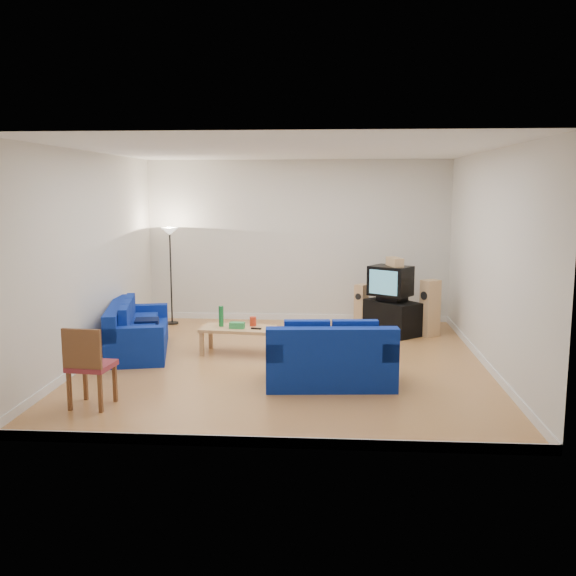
# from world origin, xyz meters

# --- Properties ---
(room) EXTENTS (6.01, 6.51, 3.21)m
(room) POSITION_xyz_m (0.00, 0.00, 1.54)
(room) COLOR #9A5F2F
(room) RESTS_ON ground
(sofa_three_seat) EXTENTS (1.32, 2.20, 0.79)m
(sofa_three_seat) POSITION_xyz_m (-2.51, 0.49, 0.29)
(sofa_three_seat) COLOR navy
(sofa_three_seat) RESTS_ON ground
(sofa_loveseat) EXTENTS (1.80, 1.10, 0.86)m
(sofa_loveseat) POSITION_xyz_m (0.67, -1.06, 0.33)
(sofa_loveseat) COLOR navy
(sofa_loveseat) RESTS_ON ground
(coffee_table) EXTENTS (1.24, 0.71, 0.43)m
(coffee_table) POSITION_xyz_m (-0.81, 0.53, 0.38)
(coffee_table) COLOR tan
(coffee_table) RESTS_ON ground
(bottle) EXTENTS (0.09, 0.09, 0.33)m
(bottle) POSITION_xyz_m (-1.10, 0.59, 0.60)
(bottle) COLOR #197233
(bottle) RESTS_ON coffee_table
(tissue_box) EXTENTS (0.24, 0.14, 0.10)m
(tissue_box) POSITION_xyz_m (-0.82, 0.46, 0.48)
(tissue_box) COLOR green
(tissue_box) RESTS_ON coffee_table
(red_canister) EXTENTS (0.13, 0.13, 0.15)m
(red_canister) POSITION_xyz_m (-0.59, 0.65, 0.50)
(red_canister) COLOR red
(red_canister) RESTS_ON coffee_table
(remote) EXTENTS (0.17, 0.08, 0.02)m
(remote) POSITION_xyz_m (-0.51, 0.42, 0.44)
(remote) COLOR black
(remote) RESTS_ON coffee_table
(tv_stand) EXTENTS (1.07, 1.13, 0.61)m
(tv_stand) POSITION_xyz_m (1.80, 2.11, 0.31)
(tv_stand) COLOR black
(tv_stand) RESTS_ON ground
(av_receiver) EXTENTS (0.59, 0.58, 0.11)m
(av_receiver) POSITION_xyz_m (1.79, 2.15, 0.67)
(av_receiver) COLOR black
(av_receiver) RESTS_ON tv_stand
(television) EXTENTS (0.86, 0.81, 0.54)m
(television) POSITION_xyz_m (1.74, 2.08, 0.99)
(television) COLOR black
(television) RESTS_ON av_receiver
(centre_speaker) EXTENTS (0.30, 0.48, 0.16)m
(centre_speaker) POSITION_xyz_m (1.81, 2.06, 1.33)
(centre_speaker) COLOR tan
(centre_speaker) RESTS_ON television
(speaker_left) EXTENTS (0.29, 0.31, 0.83)m
(speaker_left) POSITION_xyz_m (1.25, 2.66, 0.42)
(speaker_left) COLOR tan
(speaker_left) RESTS_ON ground
(speaker_right) EXTENTS (0.38, 0.37, 1.02)m
(speaker_right) POSITION_xyz_m (2.45, 1.97, 0.51)
(speaker_right) COLOR tan
(speaker_right) RESTS_ON ground
(floor_lamp) EXTENTS (0.32, 0.32, 1.89)m
(floor_lamp) POSITION_xyz_m (-2.45, 2.70, 1.56)
(floor_lamp) COLOR black
(floor_lamp) RESTS_ON ground
(dining_chair) EXTENTS (0.53, 0.53, 1.02)m
(dining_chair) POSITION_xyz_m (-2.24, -2.19, 0.57)
(dining_chair) COLOR brown
(dining_chair) RESTS_ON ground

